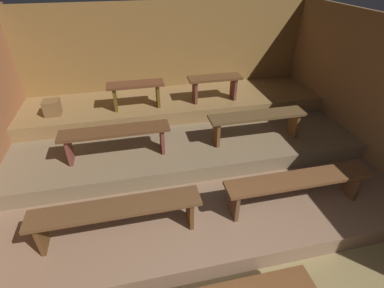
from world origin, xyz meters
TOP-DOWN VIEW (x-y plane):
  - ground at (0.00, 2.64)m, footprint 6.59×6.08m
  - wall_back at (0.00, 5.31)m, footprint 6.59×0.06m
  - wall_right at (2.93, 2.64)m, footprint 0.06×6.08m
  - platform_lower at (0.00, 3.23)m, footprint 5.79×4.10m
  - platform_middle at (0.00, 3.94)m, footprint 5.79×2.68m
  - platform_upper at (0.00, 4.62)m, footprint 5.79×1.32m
  - bench_lower_left at (-1.17, 1.85)m, footprint 1.99×0.33m
  - bench_lower_right at (1.17, 1.85)m, footprint 1.99×0.33m
  - bench_middle_left at (-1.14, 3.20)m, footprint 1.63×0.33m
  - bench_middle_right at (1.14, 3.20)m, footprint 1.63×0.33m
  - bench_upper_left at (-0.75, 4.36)m, footprint 1.02×0.33m
  - bench_upper_right at (0.75, 4.36)m, footprint 1.02×0.33m
  - wooden_crate_upper at (-2.24, 4.40)m, footprint 0.27×0.27m

SIDE VIEW (x-z plane):
  - ground at x=0.00m, z-range -0.08..0.00m
  - platform_lower at x=0.00m, z-range 0.00..0.25m
  - platform_middle at x=0.00m, z-range 0.25..0.51m
  - platform_upper at x=0.00m, z-range 0.51..0.76m
  - bench_lower_left at x=-1.17m, z-range 0.40..0.88m
  - bench_lower_right at x=1.17m, z-range 0.40..0.88m
  - bench_middle_left at x=-1.14m, z-range 0.65..1.12m
  - bench_middle_right at x=1.14m, z-range 0.65..1.12m
  - wooden_crate_upper at x=-2.24m, z-range 0.76..1.03m
  - bench_upper_left at x=-0.75m, z-range 0.88..1.35m
  - bench_upper_right at x=0.75m, z-range 0.88..1.35m
  - wall_back at x=0.00m, z-range 0.00..2.46m
  - wall_right at x=2.93m, z-range 0.00..2.46m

